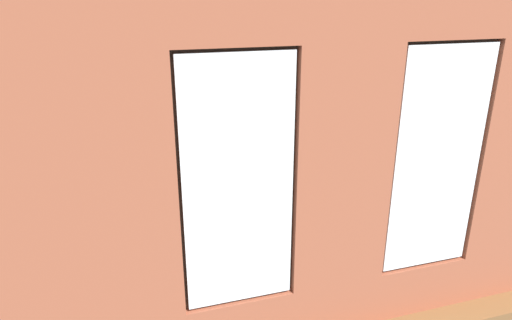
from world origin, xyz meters
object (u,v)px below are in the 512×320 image
Objects in this scene: potted_plant_beside_window_right at (61,281)px; potted_plant_near_tv at (69,244)px; couch_by_window at (312,263)px; couch_left at (436,191)px; cup_ceramic at (213,190)px; media_console at (33,241)px; tv_flatscreen at (24,196)px; coffee_table at (228,198)px; remote_silver at (198,202)px; table_plant_small at (238,188)px; potted_plant_between_couches at (420,235)px; potted_plant_by_left_couch at (366,159)px.

potted_plant_near_tv is at bearing -91.55° from potted_plant_beside_window_right.
couch_by_window is 1.04× the size of couch_left.
cup_ceramic reaches higher than media_console.
potted_plant_beside_window_right is at bearing 107.04° from tv_flatscreen.
coffee_table is 14.64× the size of cup_ceramic.
couch_left is 5.75m from tv_flatscreen.
couch_by_window is at bearing 105.61° from coffee_table.
remote_silver is at bearing -98.70° from couch_left.
couch_by_window is at bearing 109.93° from cup_ceramic.
coffee_table is 0.48m from remote_silver.
potted_plant_beside_window_right reaches higher than couch_left.
couch_by_window is 1.65× the size of potted_plant_near_tv.
table_plant_small is 2.41m from potted_plant_near_tv.
potted_plant_between_couches is at bearing 160.87° from media_console.
potted_plant_beside_window_right reaches higher than potted_plant_by_left_couch.
table_plant_small is 1.61× the size of remote_silver.
potted_plant_by_left_couch is at bearing -163.05° from coffee_table.
couch_by_window is 1.76m from table_plant_small.
couch_left is at bearing 176.44° from media_console.
potted_plant_beside_window_right is at bearing 39.62° from table_plant_small.
cup_ceramic is 0.17× the size of potted_plant_by_left_couch.
potted_plant_near_tv reaches higher than media_console.
media_console is at bearing -19.13° from potted_plant_between_couches.
potted_plant_beside_window_right is at bearing 43.14° from coffee_table.
coffee_table is at bearing -66.84° from remote_silver.
couch_left is at bearing 169.96° from coffee_table.
tv_flatscreen is 0.98× the size of potted_plant_beside_window_right.
potted_plant_by_left_couch is (-2.62, -0.96, -0.20)m from table_plant_small.
potted_plant_near_tv is (2.14, 1.10, 0.09)m from table_plant_small.
couch_by_window is 2.97× the size of potted_plant_between_couches.
table_plant_small is 2.80m from potted_plant_by_left_couch.
couch_left is at bearing -165.25° from potted_plant_beside_window_right.
tv_flatscreen is (2.39, 0.30, 0.36)m from cup_ceramic.
cup_ceramic is at bearing -40.97° from remote_silver.
potted_plant_between_couches reaches higher than remote_silver.
media_console is 1.24m from potted_plant_near_tv.
remote_silver is at bearing -178.17° from tv_flatscreen.
couch_by_window is at bearing 103.13° from table_plant_small.
potted_plant_between_couches is (-4.00, -0.15, -0.27)m from potted_plant_beside_window_right.
potted_plant_between_couches reaches higher than potted_plant_by_left_couch.
cup_ceramic is 2.42m from media_console.
remote_silver is 0.25× the size of potted_plant_between_couches.
potted_plant_beside_window_right is (-0.53, 1.72, 0.44)m from media_console.
cup_ceramic reaches higher than coffee_table.
table_plant_small reaches higher than potted_plant_by_left_couch.
couch_left is 5.22m from potted_plant_near_tv.
potted_plant_between_couches is at bearing 160.84° from tv_flatscreen.
potted_plant_by_left_couch is at bearing -165.88° from couch_left.
potted_plant_between_couches is (-4.52, 1.57, 0.17)m from media_console.
coffee_table is at bearing -148.87° from potted_plant_near_tv.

